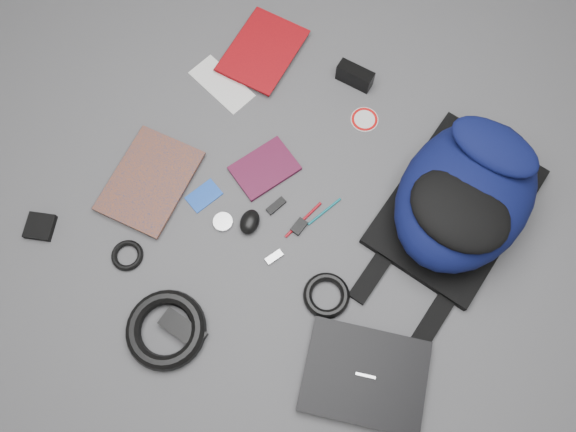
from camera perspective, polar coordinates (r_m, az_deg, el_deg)
The scene contains 23 objects.
ground at distance 1.58m, azimuth -0.00°, elevation -0.24°, with size 4.00×4.00×0.00m, color #4F4F51.
backpack at distance 1.56m, azimuth 17.63°, elevation 2.16°, with size 0.36×0.53×0.22m, color black, non-canonical shape.
laptop at distance 1.49m, azimuth 7.81°, elevation -15.80°, with size 0.31×0.24×0.03m, color black.
textbook_red at distance 1.85m, azimuth -5.39°, elevation 17.52°, with size 0.20×0.27×0.03m, color maroon.
comic_book at distance 1.70m, azimuth -16.86°, elevation 4.78°, with size 0.21×0.29×0.02m, color #B54D0C.
envelope at distance 1.78m, azimuth -6.75°, elevation 13.15°, with size 0.21×0.09×0.00m, color silver.
dvd_case at distance 1.63m, azimuth -2.39°, elevation 4.85°, with size 0.13×0.18×0.01m, color #3D0B21.
compact_camera at distance 1.76m, azimuth 6.81°, elevation 13.95°, with size 0.11×0.04×0.06m, color black.
sticker_disc at distance 1.72m, azimuth 7.78°, elevation 9.69°, with size 0.08×0.08×0.00m, color silver.
pen_teal at distance 1.59m, azimuth 3.71°, elevation 0.45°, with size 0.01×0.01×0.12m, color #0B5F69.
pen_red at distance 1.57m, azimuth 1.56°, elevation -0.39°, with size 0.01×0.01×0.14m, color maroon.
id_badge at distance 1.62m, azimuth -8.54°, elevation 2.04°, with size 0.06×0.09×0.00m, color #1747B1.
usb_black at distance 1.59m, azimuth -1.22°, elevation 1.04°, with size 0.02×0.06×0.01m, color black.
usb_silver at distance 1.54m, azimuth -1.42°, elevation -4.20°, with size 0.02×0.05×0.01m, color #ADADAF.
key_fob at distance 1.56m, azimuth 1.13°, elevation -1.08°, with size 0.03×0.05×0.01m, color black.
mouse at distance 1.56m, azimuth -3.91°, elevation -0.61°, with size 0.05×0.07×0.04m, color black.
headphone_left at distance 1.63m, azimuth -11.77°, elevation 1.62°, with size 0.04×0.04×0.01m, color #B4B4B6.
headphone_right at distance 1.58m, azimuth -6.62°, elevation -0.61°, with size 0.06×0.06×0.01m, color #B8B8BA.
cable_coil at distance 1.51m, azimuth 3.92°, elevation -8.05°, with size 0.13×0.13×0.02m, color black.
power_brick at distance 1.52m, azimuth -10.62°, elevation -11.20°, with size 0.12×0.05×0.03m, color black.
power_cord_coil at distance 1.52m, azimuth -12.28°, elevation -11.22°, with size 0.21×0.21×0.04m, color black.
pouch at distance 1.71m, azimuth -23.88°, elevation -0.99°, with size 0.08×0.08×0.02m, color black.
earbud_coil at distance 1.60m, azimuth -16.01°, elevation -3.87°, with size 0.09×0.09×0.02m, color black.
Camera 1 is at (0.28, -0.43, 1.49)m, focal length 35.00 mm.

